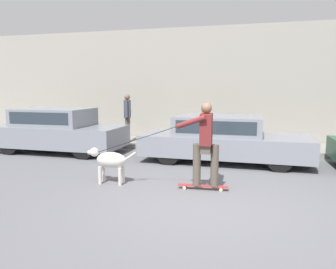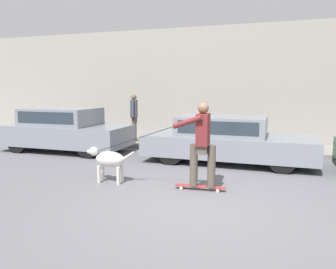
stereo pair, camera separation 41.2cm
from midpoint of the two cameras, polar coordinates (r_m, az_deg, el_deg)
ground_plane at (r=5.84m, az=4.26°, el=-12.00°), size 36.00×36.00×0.00m
back_wall at (r=12.24m, az=10.47°, el=8.42°), size 32.00×0.30×4.23m
sidewalk_curb at (r=11.25m, az=9.72°, el=-1.98°), size 30.00×1.98×0.14m
parked_car_0 at (r=10.96m, az=-19.64°, el=0.61°), size 4.09×1.75×1.38m
parked_car_1 at (r=9.09m, az=8.35°, el=-0.83°), size 4.53×1.88×1.26m
dog at (r=7.05m, az=-11.77°, el=-4.44°), size 1.08×0.35×0.76m
skateboarder at (r=6.40m, az=4.68°, el=-1.14°), size 2.82×0.64×1.73m
pedestrian_with_bag at (r=11.60m, az=-8.08°, el=3.30°), size 0.31×0.69×1.66m
fire_hydrant at (r=13.00m, az=-25.27°, el=0.21°), size 0.18×0.18×0.78m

